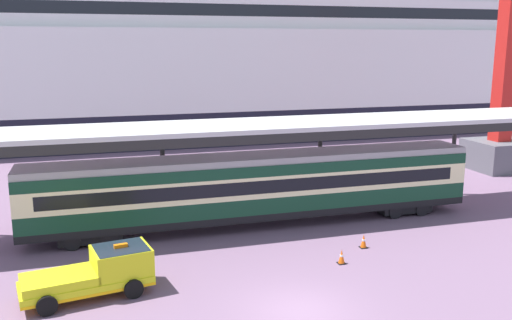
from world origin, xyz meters
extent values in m
plane|color=slate|center=(0.00, 0.00, 0.00)|extent=(400.00, 400.00, 0.00)
cube|color=black|center=(-13.68, 46.34, 1.75)|extent=(139.85, 22.65, 3.50)
cube|color=white|center=(-13.68, 46.34, 7.59)|extent=(139.85, 22.65, 8.18)
cube|color=white|center=(-13.68, 46.34, 13.27)|extent=(128.66, 20.83, 3.18)
cube|color=black|center=(-13.68, 35.97, 13.43)|extent=(123.07, 0.12, 1.15)
cube|color=silver|center=(1.42, 10.93, 5.70)|extent=(39.31, 5.04, 0.25)
cube|color=black|center=(1.42, 8.51, 5.33)|extent=(39.31, 0.20, 0.50)
cylinder|color=black|center=(-3.49, 13.05, 2.79)|extent=(0.28, 0.28, 5.58)
cylinder|color=black|center=(6.34, 13.05, 2.79)|extent=(0.28, 0.28, 5.58)
cylinder|color=black|center=(16.17, 13.05, 2.79)|extent=(0.28, 0.28, 5.58)
cube|color=black|center=(1.42, 10.43, 0.85)|extent=(25.32, 2.80, 0.40)
cube|color=#0F3823|center=(1.42, 10.43, 1.50)|extent=(25.32, 2.80, 0.90)
cube|color=beige|center=(1.42, 10.43, 2.55)|extent=(25.32, 2.80, 1.20)
cube|color=black|center=(1.42, 9.06, 2.60)|extent=(23.29, 0.08, 0.72)
cube|color=#0F3823|center=(1.42, 10.43, 3.45)|extent=(25.32, 2.80, 0.60)
cube|color=#969696|center=(1.42, 10.43, 3.93)|extent=(25.32, 2.69, 0.36)
cube|color=black|center=(-7.69, 10.43, 0.45)|extent=(3.20, 2.35, 0.50)
cylinder|color=black|center=(-8.59, 9.25, 0.42)|extent=(0.84, 0.12, 0.84)
cylinder|color=black|center=(-6.79, 9.25, 0.42)|extent=(0.84, 0.12, 0.84)
cube|color=black|center=(10.54, 10.43, 0.45)|extent=(3.20, 2.35, 0.50)
cylinder|color=black|center=(9.64, 9.25, 0.42)|extent=(0.84, 0.12, 0.84)
cylinder|color=black|center=(11.44, 9.25, 0.42)|extent=(0.84, 0.12, 0.84)
cube|color=yellow|center=(-7.88, 3.67, 0.58)|extent=(5.47, 2.87, 0.36)
cube|color=#F2B20C|center=(-7.88, 3.67, 0.45)|extent=(5.47, 2.89, 0.12)
cube|color=yellow|center=(-6.45, 3.92, 1.31)|extent=(2.58, 2.29, 1.10)
cube|color=#19232D|center=(-6.45, 3.92, 1.66)|extent=(2.37, 2.17, 0.44)
cube|color=orange|center=(-6.45, 3.92, 1.94)|extent=(0.59, 0.29, 0.16)
cube|color=yellow|center=(-8.91, 3.49, 0.94)|extent=(3.20, 2.39, 0.36)
cylinder|color=black|center=(-6.42, 4.95, 0.40)|extent=(0.83, 0.38, 0.80)
cylinder|color=black|center=(-6.07, 2.98, 0.40)|extent=(0.83, 0.38, 0.80)
cylinder|color=black|center=(-9.69, 4.37, 0.40)|extent=(0.83, 0.38, 0.80)
cylinder|color=black|center=(-9.35, 2.40, 0.40)|extent=(0.83, 0.38, 0.80)
cube|color=black|center=(5.58, 5.45, 0.02)|extent=(0.36, 0.36, 0.04)
cone|color=#EA590F|center=(5.58, 5.45, 0.38)|extent=(0.30, 0.30, 0.68)
cylinder|color=white|center=(5.58, 5.45, 0.41)|extent=(0.17, 0.17, 0.10)
cube|color=black|center=(3.61, 3.86, 0.02)|extent=(0.36, 0.36, 0.04)
cone|color=#EA590F|center=(3.61, 3.86, 0.37)|extent=(0.30, 0.30, 0.65)
cylinder|color=white|center=(3.61, 3.86, 0.40)|extent=(0.17, 0.17, 0.09)
cube|color=#595960|center=(24.66, 18.67, 1.20)|extent=(4.40, 4.40, 2.40)
camera|label=1|loc=(-7.34, -18.60, 10.13)|focal=39.02mm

